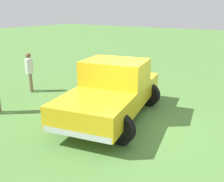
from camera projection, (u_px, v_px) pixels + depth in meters
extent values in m
plane|color=#54843D|center=(132.00, 123.00, 7.96)|extent=(80.00, 80.00, 0.00)
cylinder|color=black|center=(120.00, 129.00, 6.62)|extent=(0.83, 0.22, 0.83)
cylinder|color=black|center=(65.00, 119.00, 7.20)|extent=(0.83, 0.22, 0.83)
cylinder|color=black|center=(148.00, 95.00, 9.27)|extent=(0.83, 0.22, 0.83)
cylinder|color=black|center=(107.00, 90.00, 9.85)|extent=(0.83, 0.22, 0.83)
cube|color=gold|center=(93.00, 111.00, 6.89)|extent=(2.28, 2.24, 0.64)
cube|color=gold|center=(115.00, 82.00, 8.26)|extent=(2.20, 1.87, 1.40)
cube|color=slate|center=(115.00, 68.00, 8.13)|extent=(2.01, 1.62, 0.48)
cube|color=gold|center=(125.00, 86.00, 9.22)|extent=(2.36, 2.60, 0.60)
cube|color=silver|center=(77.00, 134.00, 6.19)|extent=(1.84, 0.50, 0.16)
cylinder|color=#7A6B51|center=(31.00, 82.00, 10.96)|extent=(0.14, 0.14, 0.80)
cylinder|color=#7A6B51|center=(31.00, 83.00, 10.78)|extent=(0.14, 0.14, 0.80)
cylinder|color=silver|center=(29.00, 66.00, 10.65)|extent=(0.44, 0.44, 0.60)
sphere|color=brown|center=(28.00, 56.00, 10.52)|extent=(0.22, 0.22, 0.22)
cone|color=orange|center=(95.00, 79.00, 11.91)|extent=(0.32, 0.32, 0.55)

